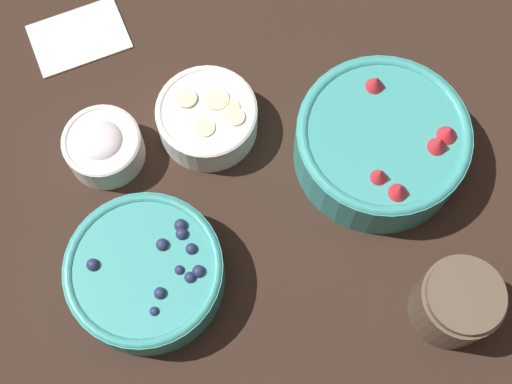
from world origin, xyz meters
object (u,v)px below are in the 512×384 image
Objects in this scene: bowl_strawberries at (382,142)px; bowl_blueberries at (146,272)px; bowl_bananas at (207,117)px; bowl_cream at (103,145)px; jar_chocolate at (456,303)px.

bowl_blueberries is (-0.29, -0.16, -0.01)m from bowl_strawberries.
bowl_cream is (-0.13, -0.04, -0.00)m from bowl_bananas.
bowl_strawberries reaches higher than bowl_cream.
bowl_strawberries is 1.16× the size of bowl_blueberries.
bowl_blueberries is at bearing -109.22° from bowl_bananas.
jar_chocolate reaches higher than bowl_bananas.
jar_chocolate reaches higher than bowl_blueberries.
bowl_strawberries is at bearing 28.79° from bowl_blueberries.
bowl_blueberries is 1.94× the size of jar_chocolate.
bowl_cream is at bearing 178.71° from bowl_strawberries.
bowl_blueberries reaches higher than bowl_bananas.
jar_chocolate reaches higher than bowl_cream.
bowl_bananas is (0.07, 0.21, -0.00)m from bowl_blueberries.
bowl_strawberries reaches higher than jar_chocolate.
bowl_strawberries is 0.35m from bowl_cream.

